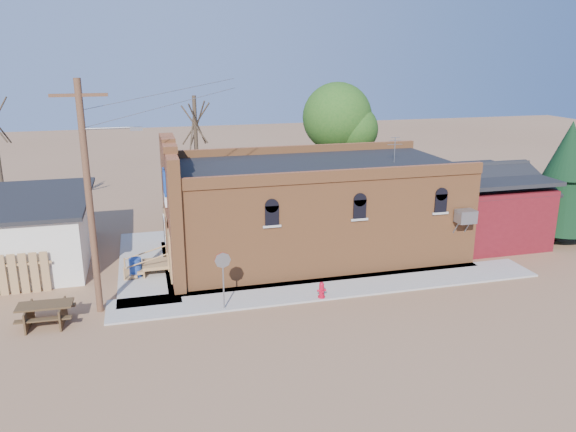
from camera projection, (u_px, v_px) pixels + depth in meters
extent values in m
plane|color=brown|center=(307.00, 301.00, 23.16)|extent=(120.00, 120.00, 0.00)
cube|color=#9E9991|center=(334.00, 288.00, 24.36)|extent=(19.00, 2.20, 0.08)
cube|color=#9E9991|center=(147.00, 263.00, 27.17)|extent=(2.60, 10.00, 0.08)
cube|color=#A35E31|center=(314.00, 211.00, 28.14)|extent=(14.00, 7.00, 4.50)
cube|color=black|center=(315.00, 165.00, 27.50)|extent=(13.80, 6.80, 0.12)
cube|color=#A35E31|center=(171.00, 207.00, 26.23)|extent=(0.50, 7.40, 5.80)
cube|color=navy|center=(165.00, 191.00, 24.74)|extent=(0.08, 1.10, 1.56)
cube|color=gray|center=(466.00, 216.00, 25.87)|extent=(0.85, 0.65, 0.60)
cube|color=#570F15|center=(480.00, 210.00, 30.65)|extent=(5.00, 6.00, 3.20)
cylinder|color=#492C1D|center=(89.00, 201.00, 21.01)|extent=(0.26, 0.26, 9.00)
cube|color=#492C1D|center=(79.00, 95.00, 19.92)|extent=(2.00, 0.12, 0.12)
cylinder|color=gray|center=(108.00, 128.00, 20.48)|extent=(1.80, 0.08, 0.08)
cube|color=gray|center=(136.00, 129.00, 20.74)|extent=(0.45, 0.22, 0.14)
cylinder|color=#433526|center=(197.00, 159.00, 33.45)|extent=(0.24, 0.24, 7.50)
cylinder|color=#433526|center=(336.00, 161.00, 36.30)|extent=(0.28, 0.28, 6.30)
sphere|color=#1D4D16|center=(337.00, 117.00, 35.52)|extent=(4.40, 4.40, 4.40)
cylinder|color=#433526|center=(558.00, 230.00, 30.52)|extent=(0.30, 0.30, 1.20)
cone|color=black|center=(565.00, 180.00, 29.75)|extent=(3.60, 3.60, 5.50)
cone|color=black|center=(570.00, 150.00, 29.30)|extent=(2.41, 2.41, 3.00)
cylinder|color=#B50A23|center=(321.00, 297.00, 23.29)|extent=(0.34, 0.34, 0.06)
cylinder|color=#B50A23|center=(322.00, 290.00, 23.21)|extent=(0.23, 0.23, 0.51)
sphere|color=#B50A23|center=(322.00, 284.00, 23.13)|extent=(0.21, 0.21, 0.21)
cylinder|color=#B50A23|center=(323.00, 292.00, 23.09)|extent=(0.11, 0.12, 0.09)
cylinder|color=#B50A23|center=(319.00, 291.00, 23.17)|extent=(0.12, 0.11, 0.09)
cylinder|color=#B50A23|center=(325.00, 290.00, 23.24)|extent=(0.12, 0.11, 0.09)
cylinder|color=gray|center=(223.00, 283.00, 22.00)|extent=(0.07, 0.07, 2.14)
cylinder|color=gray|center=(223.00, 260.00, 21.71)|extent=(0.64, 0.06, 0.64)
cylinder|color=#B40E0A|center=(223.00, 260.00, 21.75)|extent=(0.64, 0.06, 0.64)
cylinder|color=navy|center=(135.00, 267.00, 25.40)|extent=(0.61, 0.61, 0.85)
cube|color=#44301B|center=(27.00, 317.00, 20.90)|extent=(0.12, 1.55, 0.77)
cube|color=#44301B|center=(65.00, 313.00, 21.18)|extent=(0.12, 1.55, 0.77)
cube|color=#44301B|center=(45.00, 305.00, 20.92)|extent=(2.02, 0.96, 0.07)
cube|color=#44301B|center=(43.00, 320.00, 20.45)|extent=(2.00, 0.35, 0.06)
cube|color=#44301B|center=(49.00, 306.00, 21.58)|extent=(2.00, 0.35, 0.06)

